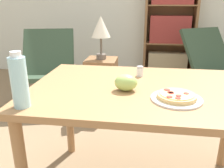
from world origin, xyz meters
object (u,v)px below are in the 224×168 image
object	(u,v)px
lounge_chair_far	(213,77)
side_table	(102,84)
grape_bunch	(126,82)
salt_shaker	(140,71)
table_lamp	(101,29)
drink_bottle	(19,82)
bookshelf	(170,28)
lounge_chair_near	(49,80)
pizza_on_plate	(176,97)

from	to	relation	value
lounge_chair_far	side_table	xyz separation A→B (m)	(-1.36, -0.52, 0.01)
grape_bunch	salt_shaker	world-z (taller)	grape_bunch
grape_bunch	table_lamp	size ratio (longest dim) A/B	0.27
drink_bottle	table_lamp	distance (m)	1.61
drink_bottle	bookshelf	world-z (taller)	bookshelf
grape_bunch	table_lamp	distance (m)	1.39
table_lamp	side_table	bearing A→B (deg)	0.00
grape_bunch	side_table	bearing A→B (deg)	106.34
lounge_chair_near	lounge_chair_far	size ratio (longest dim) A/B	0.91
side_table	table_lamp	bearing A→B (deg)	0.00
lounge_chair_near	bookshelf	size ratio (longest dim) A/B	0.51
bookshelf	table_lamp	bearing A→B (deg)	-122.94
grape_bunch	lounge_chair_far	size ratio (longest dim) A/B	0.13
pizza_on_plate	lounge_chair_near	distance (m)	2.08
drink_bottle	lounge_chair_near	world-z (taller)	drink_bottle
pizza_on_plate	side_table	size ratio (longest dim) A/B	0.42
lounge_chair_near	side_table	bearing A→B (deg)	-22.45
drink_bottle	lounge_chair_near	bearing A→B (deg)	109.92
drink_bottle	bookshelf	distance (m)	3.04
grape_bunch	bookshelf	size ratio (longest dim) A/B	0.07
pizza_on_plate	salt_shaker	size ratio (longest dim) A/B	3.80
drink_bottle	lounge_chair_near	size ratio (longest dim) A/B	0.29
drink_bottle	bookshelf	xyz separation A→B (m)	(0.91, 2.90, -0.04)
pizza_on_plate	lounge_chair_near	size ratio (longest dim) A/B	0.28
bookshelf	lounge_chair_far	bearing A→B (deg)	-56.07
grape_bunch	side_table	distance (m)	1.46
lounge_chair_far	bookshelf	size ratio (longest dim) A/B	0.56
salt_shaker	bookshelf	bearing A→B (deg)	80.72
side_table	lounge_chair_near	bearing A→B (deg)	171.97
lounge_chair_near	side_table	size ratio (longest dim) A/B	1.48
grape_bunch	lounge_chair_far	xyz separation A→B (m)	(0.97, 1.84, -0.51)
table_lamp	drink_bottle	bearing A→B (deg)	-92.50
drink_bottle	lounge_chair_near	xyz separation A→B (m)	(-0.62, 1.70, -0.58)
pizza_on_plate	table_lamp	bearing A→B (deg)	114.54
lounge_chair_far	lounge_chair_near	bearing A→B (deg)	159.96
lounge_chair_near	table_lamp	bearing A→B (deg)	-22.45
drink_bottle	side_table	distance (m)	1.70
grape_bunch	side_table	xyz separation A→B (m)	(-0.39, 1.32, -0.49)
pizza_on_plate	bookshelf	bearing A→B (deg)	86.00
pizza_on_plate	salt_shaker	xyz separation A→B (m)	(-0.19, 0.37, 0.02)
lounge_chair_far	table_lamp	world-z (taller)	table_lamp
lounge_chair_far	table_lamp	xyz separation A→B (m)	(-1.36, -0.52, 0.65)
lounge_chair_far	drink_bottle	bearing A→B (deg)	-155.66
lounge_chair_near	pizza_on_plate	bearing A→B (deg)	-63.08
grape_bunch	lounge_chair_far	distance (m)	2.14
lounge_chair_near	table_lamp	xyz separation A→B (m)	(0.69, -0.10, 0.65)
drink_bottle	table_lamp	world-z (taller)	table_lamp
lounge_chair_far	bookshelf	bearing A→B (deg)	92.23
pizza_on_plate	drink_bottle	size ratio (longest dim) A/B	0.97
pizza_on_plate	bookshelf	distance (m)	2.72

